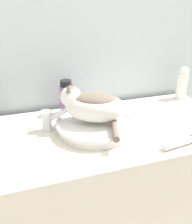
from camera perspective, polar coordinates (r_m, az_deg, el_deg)
wall_back at (r=1.35m, az=-2.44°, el=16.95°), size 8.00×0.05×2.40m
vanity_counter at (r=1.40m, az=2.40°, el=-19.13°), size 1.28×0.60×0.84m
sink_basin at (r=1.12m, az=-0.24°, el=-3.12°), size 0.37×0.37×0.05m
cat at (r=1.07m, az=-0.89°, el=1.78°), size 0.32×0.35×0.17m
faucet at (r=1.12m, az=-11.23°, el=-1.71°), size 0.13×0.07×0.12m
mouthwash_bottle at (r=1.27m, az=-7.08°, el=3.36°), size 0.07×0.07×0.19m
lotion_bottle_white at (r=1.56m, az=20.06°, el=6.59°), size 0.06×0.06×0.20m
cream_tube at (r=1.07m, az=19.61°, el=-6.96°), size 0.17×0.06×0.04m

